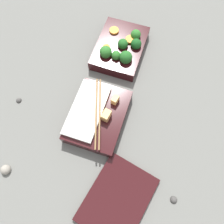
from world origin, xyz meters
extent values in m
plane|color=slate|center=(0.00, 0.00, 0.00)|extent=(3.00, 3.00, 0.00)
cube|color=black|center=(-0.13, -0.02, 0.02)|extent=(0.21, 0.15, 0.04)
sphere|color=#2D7028|center=(-0.18, 0.02, 0.05)|extent=(0.03, 0.03, 0.03)
sphere|color=#2D7028|center=(-0.08, -0.02, 0.05)|extent=(0.03, 0.03, 0.03)
sphere|color=#19511E|center=(-0.14, 0.03, 0.05)|extent=(0.04, 0.04, 0.04)
sphere|color=#236023|center=(-0.13, -0.01, 0.05)|extent=(0.03, 0.03, 0.03)
sphere|color=#2D7028|center=(-0.08, -0.05, 0.05)|extent=(0.04, 0.04, 0.04)
sphere|color=#236023|center=(-0.08, 0.02, 0.05)|extent=(0.04, 0.04, 0.04)
cylinder|color=orange|center=(-0.18, -0.06, 0.04)|extent=(0.04, 0.04, 0.01)
cylinder|color=orange|center=(-0.10, -0.06, 0.04)|extent=(0.03, 0.03, 0.01)
cylinder|color=orange|center=(-0.16, 0.01, 0.04)|extent=(0.04, 0.04, 0.01)
cube|color=black|center=(0.13, -0.01, 0.02)|extent=(0.21, 0.15, 0.04)
cube|color=white|center=(0.13, -0.04, 0.04)|extent=(0.18, 0.09, 0.01)
cube|color=#EAB266|center=(0.08, 0.03, 0.05)|extent=(0.03, 0.02, 0.02)
cube|color=#EAB266|center=(0.13, 0.02, 0.05)|extent=(0.03, 0.02, 0.03)
cylinder|color=olive|center=(0.13, -0.01, 0.05)|extent=(0.21, 0.07, 0.01)
cylinder|color=olive|center=(0.13, 0.00, 0.05)|extent=(0.21, 0.07, 0.01)
cube|color=black|center=(0.33, 0.12, 0.01)|extent=(0.23, 0.19, 0.01)
sphere|color=gray|center=(0.36, -0.20, 0.01)|extent=(0.03, 0.03, 0.03)
sphere|color=#474442|center=(0.28, 0.26, 0.00)|extent=(0.02, 0.02, 0.02)
sphere|color=#474442|center=(0.15, -0.27, 0.00)|extent=(0.02, 0.02, 0.02)
camera|label=1|loc=(0.34, 0.11, 0.63)|focal=35.00mm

